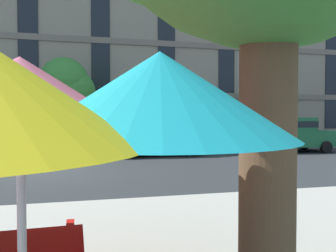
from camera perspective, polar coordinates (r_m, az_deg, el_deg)
ground_plane at (r=11.61m, az=-19.92°, el=-7.53°), size 120.00×120.00×0.00m
sidewalk_far at (r=18.32m, az=-17.54°, el=-3.98°), size 56.00×3.60×0.12m
apartment_building at (r=27.53m, az=-16.45°, el=17.97°), size 40.57×12.08×19.20m
sedan_green at (r=15.42m, az=-2.05°, el=-1.63°), size 4.40×1.98×1.78m
sedan_green_midblock at (r=18.18m, az=20.32°, el=-1.23°), size 4.40×1.98×1.78m
street_tree_middle at (r=18.31m, az=-16.83°, el=6.41°), size 2.87×2.55×4.92m
street_tree_right at (r=21.15m, az=17.24°, el=4.68°), size 1.93×1.99×3.96m
patio_umbrella at (r=2.43m, az=-24.07°, el=4.09°), size 3.56×3.56×2.23m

